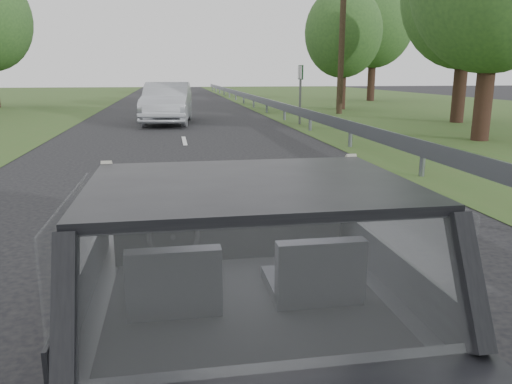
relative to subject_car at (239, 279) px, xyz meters
name	(u,v)px	position (x,y,z in m)	size (l,w,h in m)	color
ground	(240,382)	(0.00, 0.00, -0.72)	(140.00, 140.00, 0.00)	#313131
subject_car	(239,279)	(0.00, 0.00, 0.00)	(1.80, 4.00, 1.45)	black
dashboard	(228,230)	(0.00, 0.62, 0.12)	(1.58, 0.45, 0.30)	black
driver_seat	(174,279)	(-0.40, -0.29, 0.16)	(0.50, 0.72, 0.42)	black
passenger_seat	(315,269)	(0.40, -0.29, 0.16)	(0.50, 0.72, 0.42)	black
steering_wheel	(173,236)	(-0.40, 0.33, 0.20)	(0.36, 0.36, 0.04)	black
cat	(268,198)	(0.30, 0.62, 0.36)	(0.56, 0.17, 0.25)	gray
guardrail	(347,126)	(4.30, 10.00, -0.15)	(0.05, 90.00, 0.32)	slate
other_car	(167,103)	(-0.47, 17.59, 0.08)	(1.94, 4.91, 1.61)	#AFB4BD
highway_sign	(300,95)	(4.61, 16.19, 0.41)	(0.09, 0.90, 2.26)	#12431B
utility_pole	(343,22)	(7.83, 20.85, 3.60)	(0.28, 0.28, 8.65)	brown
tree_0	(492,15)	(8.71, 10.65, 2.85)	(4.72, 4.72, 7.15)	#2A4C23
tree_1	(465,23)	(11.10, 15.85, 3.12)	(5.08, 5.08, 7.69)	#2A4C23
tree_2	(343,51)	(8.92, 23.79, 2.40)	(4.13, 4.13, 6.26)	#2A4C23
tree_3	(373,40)	(13.84, 31.56, 3.48)	(5.55, 5.55, 8.41)	#2A4C23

